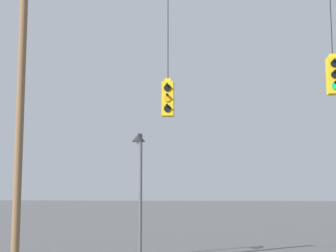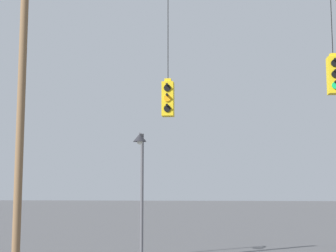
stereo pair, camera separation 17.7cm
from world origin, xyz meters
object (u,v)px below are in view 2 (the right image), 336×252
(traffic_light_near_right_pole, at_px, (168,98))
(street_lamp, at_px, (141,163))
(utility_pole_left, at_px, (21,112))
(traffic_light_near_left_pole, at_px, (334,74))

(traffic_light_near_right_pole, relative_size, street_lamp, 0.94)
(utility_pole_left, distance_m, street_lamp, 5.02)
(traffic_light_near_left_pole, bearing_deg, street_lamp, 148.24)
(street_lamp, bearing_deg, traffic_light_near_left_pole, -31.76)
(utility_pole_left, bearing_deg, street_lamp, 51.50)
(traffic_light_near_left_pole, height_order, street_lamp, traffic_light_near_left_pole)
(utility_pole_left, distance_m, traffic_light_near_left_pole, 9.18)
(utility_pole_left, relative_size, traffic_light_near_left_pole, 2.65)
(utility_pole_left, height_order, street_lamp, utility_pole_left)
(utility_pole_left, relative_size, traffic_light_near_right_pole, 2.25)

